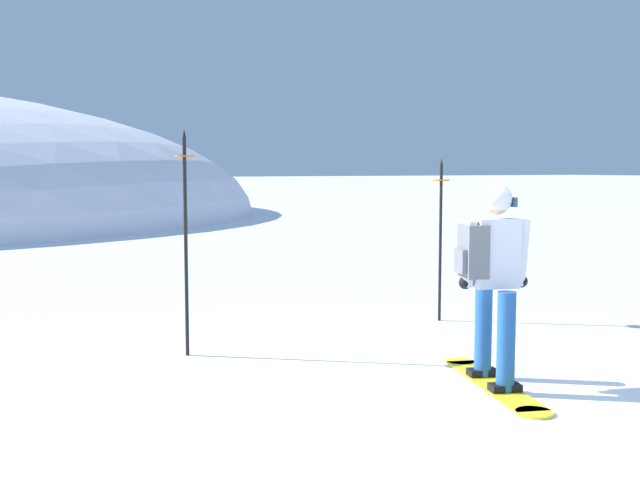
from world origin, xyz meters
name	(u,v)px	position (x,y,z in m)	size (l,w,h in m)	color
ground_plane	(477,391)	(0.00, 0.00, 0.00)	(300.00, 300.00, 0.00)	white
snowboarder_main	(492,279)	(0.19, 0.07, 0.92)	(0.72, 1.78, 1.71)	yellow
piste_marker_near	(186,229)	(-1.77, 2.27, 1.25)	(0.20, 0.20, 2.22)	black
piste_marker_far	(441,229)	(1.48, 2.61, 1.12)	(0.20, 0.20, 1.96)	black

